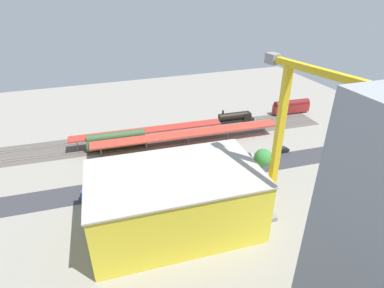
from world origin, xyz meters
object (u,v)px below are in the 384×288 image
(parked_car_5, at_px, (181,168))
(parked_car_6, at_px, (161,173))
(parked_car_0, at_px, (282,150))
(parked_car_3, at_px, (226,161))
(platform_canopy_near, at_px, (188,134))
(parked_car_2, at_px, (247,157))
(street_tree_1, at_px, (195,167))
(traffic_light, at_px, (239,164))
(parked_car_4, at_px, (205,164))
(street_tree_0, at_px, (263,158))
(tower_crane, at_px, (282,140))
(platform_canopy_far, at_px, (148,130))
(freight_coach_far, at_px, (117,140))
(passenger_coach, at_px, (291,106))
(parked_car_1, at_px, (263,154))
(locomotive, at_px, (236,117))
(construction_building, at_px, (175,201))
(street_tree_2, at_px, (216,168))
(box_truck_0, at_px, (99,194))

(parked_car_5, distance_m, parked_car_6, 6.34)
(parked_car_0, xyz_separation_m, parked_car_3, (20.31, 0.01, -0.05))
(platform_canopy_near, bearing_deg, parked_car_2, 132.46)
(street_tree_1, relative_size, traffic_light, 1.35)
(parked_car_4, relative_size, parked_car_6, 0.96)
(street_tree_0, bearing_deg, street_tree_1, -4.33)
(tower_crane, distance_m, street_tree_0, 26.24)
(parked_car_6, distance_m, traffic_light, 23.08)
(platform_canopy_far, xyz_separation_m, parked_car_0, (-40.28, 22.59, -3.55))
(tower_crane, bearing_deg, street_tree_1, -60.03)
(freight_coach_far, bearing_deg, passenger_coach, -174.92)
(passenger_coach, xyz_separation_m, parked_car_5, (58.37, 27.61, -2.35))
(platform_canopy_near, relative_size, parked_car_1, 13.54)
(parked_car_6, xyz_separation_m, street_tree_1, (-8.11, 7.28, 4.68))
(platform_canopy_far, xyz_separation_m, parked_car_1, (-33.21, 22.59, -3.59))
(locomotive, distance_m, parked_car_4, 37.11)
(parked_car_0, distance_m, construction_building, 49.09)
(parked_car_3, distance_m, street_tree_1, 15.83)
(passenger_coach, distance_m, freight_coach_far, 74.80)
(platform_canopy_far, distance_m, tower_crane, 56.27)
(traffic_light, bearing_deg, parked_car_5, -28.37)
(street_tree_1, bearing_deg, parked_car_2, -160.05)
(platform_canopy_near, height_order, parked_car_2, platform_canopy_near)
(street_tree_0, xyz_separation_m, street_tree_2, (14.92, 0.11, -0.20))
(tower_crane, relative_size, street_tree_1, 4.66)
(street_tree_2, bearing_deg, platform_canopy_near, -91.00)
(passenger_coach, distance_m, parked_car_6, 70.62)
(platform_canopy_near, xyz_separation_m, parked_car_3, (-7.27, 15.77, -3.42))
(platform_canopy_far, bearing_deg, traffic_light, 123.70)
(locomotive, relative_size, street_tree_2, 1.96)
(locomotive, height_order, parked_car_0, locomotive)
(parked_car_5, xyz_separation_m, street_tree_2, (-7.21, 9.55, 4.40))
(platform_canopy_near, height_order, passenger_coach, passenger_coach)
(passenger_coach, relative_size, parked_car_5, 3.93)
(platform_canopy_far, xyz_separation_m, parked_car_3, (-19.97, 22.60, -3.60))
(parked_car_0, xyz_separation_m, parked_car_5, (35.23, -0.41, 0.03))
(parked_car_6, distance_m, construction_building, 22.64)
(parked_car_0, height_order, parked_car_1, parked_car_0)
(tower_crane, bearing_deg, street_tree_0, -115.10)
(parked_car_6, bearing_deg, street_tree_0, 162.77)
(parked_car_5, height_order, construction_building, construction_building)
(parked_car_2, relative_size, street_tree_2, 0.55)
(platform_canopy_near, relative_size, parked_car_4, 15.56)
(construction_building, bearing_deg, tower_crane, 168.02)
(parked_car_0, xyz_separation_m, parked_car_1, (7.07, 0.00, -0.04))
(passenger_coach, xyz_separation_m, construction_building, (66.63, 49.85, 4.07))
(parked_car_3, height_order, traffic_light, traffic_light)
(passenger_coach, distance_m, box_truck_0, 89.16)
(freight_coach_far, height_order, parked_car_1, freight_coach_far)
(box_truck_0, bearing_deg, tower_crane, 149.49)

